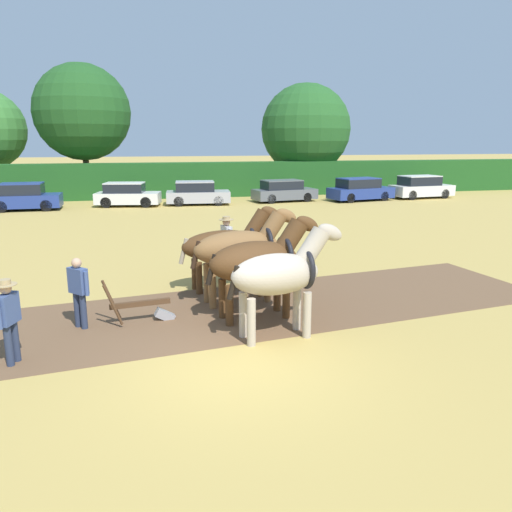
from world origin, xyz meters
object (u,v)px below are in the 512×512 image
Objects in this scene: draft_horse_trail_right at (227,244)px; parked_car_end_right at (421,187)px; draft_horse_trail_left at (241,248)px; plow at (146,308)px; farmer_onlooker_left at (9,316)px; parked_car_right at (284,191)px; farmer_beside_team at (227,240)px; tree_center at (306,129)px; parked_car_center_left at (25,197)px; tree_center_left at (82,112)px; parked_car_center at (127,195)px; draft_horse_lead_left at (281,274)px; farmer_at_plow at (79,288)px; parked_car_center_right at (197,193)px; parked_car_far_right at (360,190)px; draft_horse_lead_right at (259,261)px.

draft_horse_trail_right reaches higher than parked_car_end_right.
plow is (-2.42, -0.95, -1.10)m from draft_horse_trail_left.
draft_horse_trail_left reaches higher than farmer_onlooker_left.
draft_horse_trail_right is at bearing -119.52° from parked_car_right.
tree_center is at bearing 54.64° from farmer_beside_team.
parked_car_right is at bearing 1.50° from parked_car_center_left.
farmer_onlooker_left is 0.42× the size of parked_car_center_left.
draft_horse_trail_left reaches higher than parked_car_center_left.
parked_car_center_left is at bearing 107.01° from farmer_beside_team.
plow is at bearing -138.87° from parked_car_end_right.
tree_center_left is 27.86m from draft_horse_trail_left.
draft_horse_lead_left is at bearing -70.62° from parked_car_center.
farmer_at_plow is (-4.18, 1.48, -0.46)m from draft_horse_lead_left.
draft_horse_trail_right is at bearing -70.33° from parked_car_center.
parked_car_right is at bearing -119.48° from tree_center.
draft_horse_trail_right is 1.62m from farmer_beside_team.
farmer_beside_team is at bearing 0.61° from farmer_at_plow.
farmer_at_plow is 21.62m from parked_car_center_right.
parked_car_center_right is 0.94× the size of parked_car_right.
parked_car_end_right is at bearing 39.94° from draft_horse_trail_right.
parked_car_center_left is at bearing 100.36° from plow.
farmer_at_plow reaches higher than parked_car_center_right.
farmer_onlooker_left is 0.35× the size of parked_car_far_right.
parked_car_center is at bearing 171.71° from parked_car_right.
farmer_onlooker_left is at bearing -172.09° from draft_horse_lead_right.
tree_center is 31.24m from draft_horse_lead_left.
parked_car_center_left is at bearing 173.27° from parked_car_right.
tree_center is at bearing 63.05° from draft_horse_lead_left.
draft_horse_lead_right is 1.77× the size of farmer_at_plow.
plow is 25.24m from parked_car_far_right.
farmer_beside_team is 0.39× the size of parked_car_end_right.
parked_car_far_right reaches higher than plow.
parked_car_center is (-3.33, 17.38, -0.36)m from farmer_beside_team.
tree_center_left reaches higher than farmer_at_plow.
parked_car_center is at bearing -65.90° from tree_center_left.
draft_horse_lead_left is at bearing -36.65° from plow.
tree_center is 5.17× the size of farmer_onlooker_left.
tree_center_left reaches higher than parked_car_end_right.
plow is 1.00× the size of farmer_onlooker_left.
parked_car_end_right is at bearing 0.12° from parked_car_center_left.
parked_car_far_right is (11.90, 22.08, -0.64)m from draft_horse_lead_left.
draft_horse_lead_right is (6.32, -28.03, -4.61)m from tree_center_left.
tree_center is 29.04m from draft_horse_trail_left.
plow is at bearing -135.33° from farmer_beside_team.
parked_car_end_right is at bearing 1.54° from farmer_at_plow.
draft_horse_lead_right is 1.73× the size of farmer_onlooker_left.
farmer_at_plow is at bearing -98.08° from parked_car_center_right.
farmer_onlooker_left is (-1.04, -1.63, 0.03)m from farmer_at_plow.
draft_horse_trail_left is at bearing -70.47° from parked_car_center.
parked_car_end_right is (20.36, -0.13, 0.05)m from parked_car_center.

